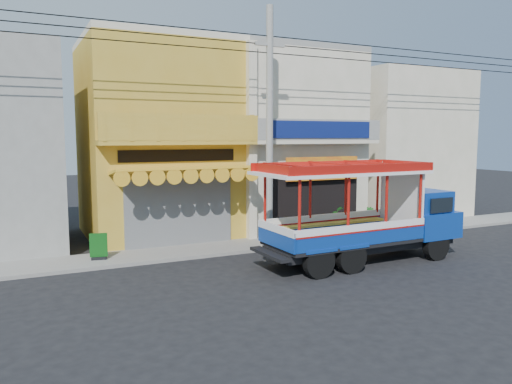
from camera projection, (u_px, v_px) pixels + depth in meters
ground at (342, 266)px, 16.49m from camera, size 90.00×90.00×0.00m
sidewalk at (283, 241)px, 20.06m from camera, size 30.00×2.00×0.12m
shophouse_left at (158, 140)px, 21.41m from camera, size 6.00×7.50×8.24m
shophouse_right at (280, 140)px, 24.02m from camera, size 6.00×6.75×8.24m
party_pilaster at (252, 143)px, 19.95m from camera, size 0.35×0.30×8.00m
filler_building_right at (393, 145)px, 27.13m from camera, size 6.00×6.00×7.60m
utility_pole at (273, 116)px, 18.51m from camera, size 28.00×0.26×9.00m
songthaew_truck at (375, 213)px, 17.11m from camera, size 7.38×2.62×3.42m
green_sign at (99, 248)px, 16.88m from camera, size 0.59×0.36×0.90m
potted_plant_a at (333, 221)px, 21.26m from camera, size 1.25×1.31×1.13m
potted_plant_b at (373, 220)px, 21.57m from camera, size 0.76×0.71×1.11m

